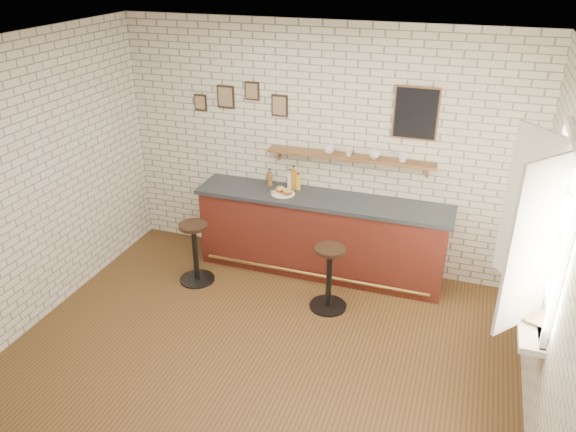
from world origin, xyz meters
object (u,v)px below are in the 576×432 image
(condiment_bottle_yellow, at_px, (298,183))
(shelf_cup_a, at_px, (329,149))
(bitters_bottle_white, at_px, (290,180))
(bar_counter, at_px, (321,235))
(bitters_bottle_brown, at_px, (270,179))
(shelf_cup_b, at_px, (349,152))
(bitters_bottle_amber, at_px, (294,179))
(bar_stool_right, at_px, (329,276))
(book_upper, at_px, (529,314))
(book_lower, at_px, (528,314))
(bar_stool_left, at_px, (195,251))
(shelf_cup_d, at_px, (403,157))
(sandwich_plate, at_px, (283,194))
(ciabatta_sandwich, at_px, (284,191))
(shelf_cup_c, at_px, (374,154))

(condiment_bottle_yellow, bearing_deg, shelf_cup_a, 8.40)
(bitters_bottle_white, bearing_deg, bar_counter, -17.82)
(shelf_cup_a, bearing_deg, condiment_bottle_yellow, 164.46)
(bar_counter, xyz_separation_m, bitters_bottle_brown, (-0.72, 0.15, 0.59))
(shelf_cup_b, bearing_deg, bitters_bottle_amber, 122.99)
(bar_stool_right, relative_size, book_upper, 3.56)
(bar_counter, relative_size, bar_stool_right, 4.03)
(book_lower, bearing_deg, book_upper, -74.44)
(book_lower, bearing_deg, bar_stool_left, -178.12)
(bar_counter, height_order, bitters_bottle_brown, bitters_bottle_brown)
(bitters_bottle_amber, distance_m, bar_stool_right, 1.35)
(bitters_bottle_brown, distance_m, bitters_bottle_amber, 0.32)
(shelf_cup_a, height_order, shelf_cup_d, same)
(shelf_cup_d, xyz_separation_m, book_upper, (1.37, -1.83, -0.59))
(sandwich_plate, relative_size, condiment_bottle_yellow, 1.35)
(bitters_bottle_white, xyz_separation_m, book_lower, (2.71, -1.74, -0.17))
(shelf_cup_a, bearing_deg, sandwich_plate, -176.15)
(bitters_bottle_white, relative_size, shelf_cup_a, 1.92)
(bar_stool_left, bearing_deg, bitters_bottle_amber, 41.81)
(ciabatta_sandwich, distance_m, shelf_cup_d, 1.45)
(bitters_bottle_amber, height_order, bar_stool_left, bitters_bottle_amber)
(ciabatta_sandwich, height_order, shelf_cup_c, shelf_cup_c)
(bitters_bottle_brown, height_order, bitters_bottle_white, bitters_bottle_white)
(condiment_bottle_yellow, distance_m, shelf_cup_a, 0.59)
(book_lower, relative_size, book_upper, 1.11)
(book_lower, bearing_deg, shelf_cup_c, 148.91)
(bitters_bottle_amber, distance_m, shelf_cup_a, 0.60)
(bitters_bottle_brown, height_order, shelf_cup_a, shelf_cup_a)
(bitters_bottle_brown, height_order, shelf_cup_d, shelf_cup_d)
(bitters_bottle_white, bearing_deg, condiment_bottle_yellow, 0.00)
(ciabatta_sandwich, height_order, shelf_cup_b, shelf_cup_b)
(bitters_bottle_white, height_order, bar_stool_right, bitters_bottle_white)
(ciabatta_sandwich, relative_size, shelf_cup_c, 1.84)
(sandwich_plate, relative_size, bitters_bottle_white, 1.12)
(bar_stool_left, height_order, book_lower, book_lower)
(book_lower, bearing_deg, bar_stool_right, 171.79)
(shelf_cup_b, bearing_deg, book_lower, -103.67)
(shelf_cup_b, bearing_deg, condiment_bottle_yellow, 123.43)
(bitters_bottle_white, height_order, bar_stool_left, bitters_bottle_white)
(book_upper, bearing_deg, bitters_bottle_brown, 173.03)
(bitters_bottle_white, xyz_separation_m, condiment_bottle_yellow, (0.11, 0.00, -0.01))
(sandwich_plate, bearing_deg, bar_stool_left, -143.76)
(shelf_cup_c, bearing_deg, shelf_cup_d, -57.74)
(shelf_cup_b, bearing_deg, shelf_cup_a, 118.33)
(ciabatta_sandwich, height_order, bitters_bottle_brown, bitters_bottle_brown)
(bitters_bottle_amber, height_order, book_lower, bitters_bottle_amber)
(bar_stool_left, relative_size, bar_stool_right, 1.00)
(sandwich_plate, bearing_deg, bar_stool_right, -41.11)
(bar_stool_left, xyz_separation_m, shelf_cup_b, (1.62, 0.91, 1.13))
(condiment_bottle_yellow, bearing_deg, shelf_cup_c, 3.42)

